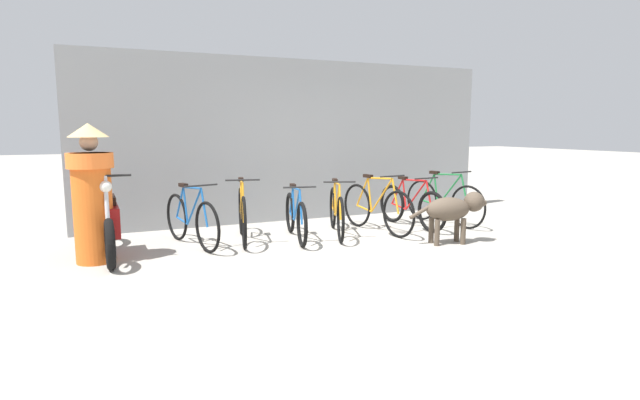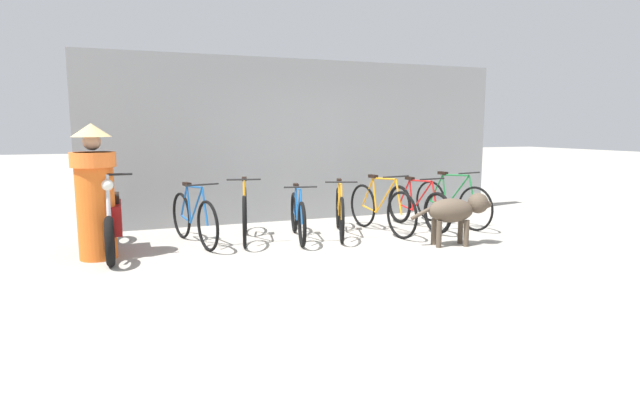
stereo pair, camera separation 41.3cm
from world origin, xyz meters
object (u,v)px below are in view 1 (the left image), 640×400
bicycle_0 (191,220)px  bicycle_5 (411,206)px  bicycle_3 (336,212)px  motorcycle (107,223)px  bicycle_6 (444,202)px  stray_dog (454,209)px  bicycle_2 (296,217)px  person_in_robes (92,192)px  bicycle_1 (242,215)px  bicycle_4 (377,208)px

bicycle_0 → bicycle_5: bicycle_0 is taller
bicycle_3 → motorcycle: 3.20m
bicycle_6 → stray_dog: bearing=-43.2°
bicycle_6 → bicycle_2: bearing=-99.0°
motorcycle → stray_dog: size_ratio=1.72×
bicycle_2 → bicycle_5: bearing=104.0°
bicycle_6 → person_in_robes: bearing=-98.1°
bicycle_1 → bicycle_4: (2.08, -0.21, -0.00)m
bicycle_3 → bicycle_5: 1.38m
bicycle_2 → bicycle_6: size_ratio=0.95×
bicycle_6 → stray_dog: 1.45m
bicycle_6 → motorcycle: bearing=-100.5°
bicycle_3 → bicycle_5: bearing=111.7°
bicycle_0 → stray_dog: bearing=53.8°
bicycle_1 → motorcycle: (-1.78, -0.17, 0.04)m
bicycle_3 → bicycle_5: bicycle_3 is taller
motorcycle → person_in_robes: (-0.14, -0.23, 0.42)m
bicycle_5 → motorcycle: motorcycle is taller
bicycle_2 → bicycle_3: bicycle_3 is taller
person_in_robes → bicycle_2: bearing=-170.0°
bicycle_3 → bicycle_4: (0.67, -0.05, 0.02)m
bicycle_2 → bicycle_4: bearing=101.3°
motorcycle → bicycle_1: bearing=93.7°
bicycle_5 → bicycle_6: (0.65, -0.00, 0.04)m
bicycle_4 → bicycle_0: bearing=-102.2°
bicycle_3 → bicycle_6: size_ratio=1.00×
bicycle_0 → motorcycle: motorcycle is taller
bicycle_0 → bicycle_2: size_ratio=1.00×
bicycle_5 → person_in_robes: 4.75m
bicycle_6 → bicycle_3: bearing=-99.7°
bicycle_5 → person_in_robes: bearing=-92.2°
bicycle_1 → bicycle_4: bicycle_1 is taller
bicycle_2 → motorcycle: 2.52m
motorcycle → bicycle_6: bearing=89.0°
motorcycle → bicycle_0: bearing=95.9°
bicycle_2 → stray_dog: bearing=71.0°
bicycle_2 → bicycle_1: bearing=-95.1°
bicycle_4 → person_in_robes: bearing=-95.8°
bicycle_4 → bicycle_6: 1.36m
bicycle_3 → stray_dog: 1.73m
bicycle_1 → bicycle_4: bearing=96.6°
bicycle_1 → bicycle_6: (3.44, -0.11, -0.00)m
bicycle_5 → bicycle_6: bicycle_6 is taller
bicycle_4 → bicycle_6: (1.35, 0.10, 0.00)m
bicycle_3 → bicycle_2: bearing=-66.2°
bicycle_0 → person_in_robes: bearing=-87.9°
bicycle_4 → bicycle_1: bearing=-104.2°
bicycle_0 → stray_dog: 3.64m
bicycle_4 → person_in_robes: 4.04m
bicycle_2 → bicycle_3: size_ratio=0.96×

